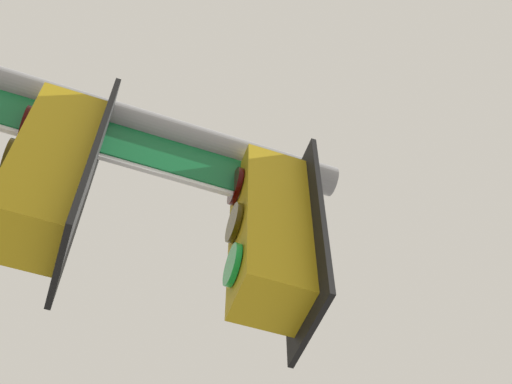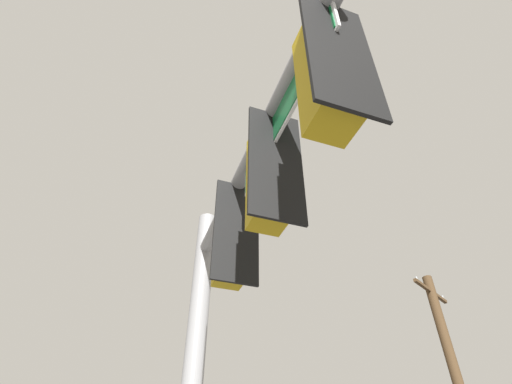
# 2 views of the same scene
# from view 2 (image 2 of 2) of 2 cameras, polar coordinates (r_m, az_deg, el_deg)

# --- Properties ---
(signal_pole_near) EXTENTS (4.36, 1.00, 5.58)m
(signal_pole_near) POSITION_cam_2_polar(r_m,az_deg,el_deg) (4.32, -3.47, -11.51)
(signal_pole_near) COLOR gray
(signal_pole_near) RESTS_ON ground_plane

